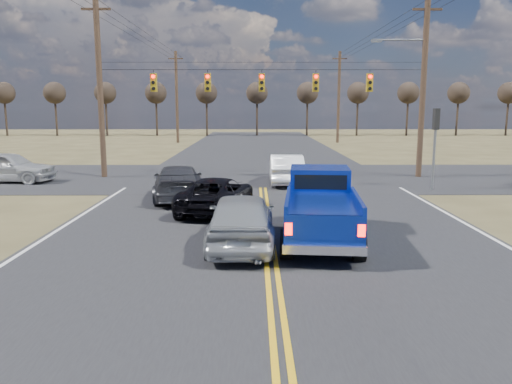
{
  "coord_description": "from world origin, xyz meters",
  "views": [
    {
      "loc": [
        -0.44,
        -10.31,
        3.96
      ],
      "look_at": [
        -0.38,
        4.12,
        1.5
      ],
      "focal_mm": 35.0,
      "sensor_mm": 36.0,
      "label": 1
    }
  ],
  "objects_px": {
    "black_suv": "(217,195)",
    "white_car_queue": "(286,169)",
    "pickup_truck": "(321,208)",
    "dgrey_car_queue": "(178,182)",
    "silver_suv": "(241,219)",
    "cross_car_west": "(8,167)"
  },
  "relations": [
    {
      "from": "black_suv",
      "to": "white_car_queue",
      "type": "bearing_deg",
      "value": -104.28
    },
    {
      "from": "pickup_truck",
      "to": "black_suv",
      "type": "height_order",
      "value": "pickup_truck"
    },
    {
      "from": "black_suv",
      "to": "white_car_queue",
      "type": "relative_size",
      "value": 1.02
    },
    {
      "from": "silver_suv",
      "to": "black_suv",
      "type": "distance_m",
      "value": 4.97
    },
    {
      "from": "white_car_queue",
      "to": "dgrey_car_queue",
      "type": "bearing_deg",
      "value": 42.48
    },
    {
      "from": "silver_suv",
      "to": "cross_car_west",
      "type": "xyz_separation_m",
      "value": [
        -12.72,
        12.45,
        0.02
      ]
    },
    {
      "from": "silver_suv",
      "to": "dgrey_car_queue",
      "type": "xyz_separation_m",
      "value": [
        -2.91,
        7.45,
        -0.06
      ]
    },
    {
      "from": "pickup_truck",
      "to": "cross_car_west",
      "type": "relative_size",
      "value": 1.17
    },
    {
      "from": "dgrey_car_queue",
      "to": "cross_car_west",
      "type": "relative_size",
      "value": 1.06
    },
    {
      "from": "white_car_queue",
      "to": "silver_suv",
      "type": "bearing_deg",
      "value": 80.66
    },
    {
      "from": "black_suv",
      "to": "cross_car_west",
      "type": "bearing_deg",
      "value": -23.71
    },
    {
      "from": "cross_car_west",
      "to": "black_suv",
      "type": "bearing_deg",
      "value": -118.98
    },
    {
      "from": "pickup_truck",
      "to": "cross_car_west",
      "type": "distance_m",
      "value": 19.12
    },
    {
      "from": "silver_suv",
      "to": "cross_car_west",
      "type": "distance_m",
      "value": 17.79
    },
    {
      "from": "silver_suv",
      "to": "white_car_queue",
      "type": "xyz_separation_m",
      "value": [
        2.04,
        11.93,
        -0.03
      ]
    },
    {
      "from": "silver_suv",
      "to": "dgrey_car_queue",
      "type": "distance_m",
      "value": 8.0
    },
    {
      "from": "dgrey_car_queue",
      "to": "white_car_queue",
      "type": "bearing_deg",
      "value": -146.23
    },
    {
      "from": "pickup_truck",
      "to": "silver_suv",
      "type": "distance_m",
      "value": 2.45
    },
    {
      "from": "dgrey_car_queue",
      "to": "cross_car_west",
      "type": "height_order",
      "value": "cross_car_west"
    },
    {
      "from": "pickup_truck",
      "to": "dgrey_car_queue",
      "type": "bearing_deg",
      "value": 133.32
    },
    {
      "from": "white_car_queue",
      "to": "cross_car_west",
      "type": "bearing_deg",
      "value": -1.64
    },
    {
      "from": "pickup_truck",
      "to": "dgrey_car_queue",
      "type": "xyz_separation_m",
      "value": [
        -5.26,
        6.78,
        -0.26
      ]
    }
  ]
}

